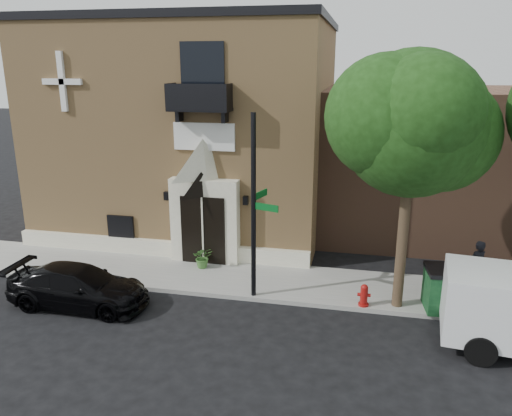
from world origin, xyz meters
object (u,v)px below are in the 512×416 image
(street_sign, at_px, (254,208))
(pedestrian_near, at_px, (477,266))
(black_sedan, at_px, (78,287))
(fire_hydrant, at_px, (364,295))
(dumpster, at_px, (460,289))

(street_sign, height_order, pedestrian_near, street_sign)
(black_sedan, relative_size, fire_hydrant, 6.30)
(street_sign, bearing_deg, pedestrian_near, 31.79)
(black_sedan, distance_m, fire_hydrant, 9.03)
(street_sign, xyz_separation_m, pedestrian_near, (7.11, 1.81, -2.10))
(black_sedan, relative_size, dumpster, 2.09)
(dumpster, bearing_deg, street_sign, 177.75)
(street_sign, xyz_separation_m, dumpster, (6.36, 0.31, -2.30))
(fire_hydrant, distance_m, dumpster, 2.89)
(street_sign, bearing_deg, fire_hydrant, 17.28)
(black_sedan, bearing_deg, dumpster, -80.37)
(fire_hydrant, bearing_deg, black_sedan, -169.80)
(pedestrian_near, bearing_deg, black_sedan, -15.85)
(black_sedan, xyz_separation_m, pedestrian_near, (12.48, 3.42, 0.38))
(black_sedan, relative_size, pedestrian_near, 2.55)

